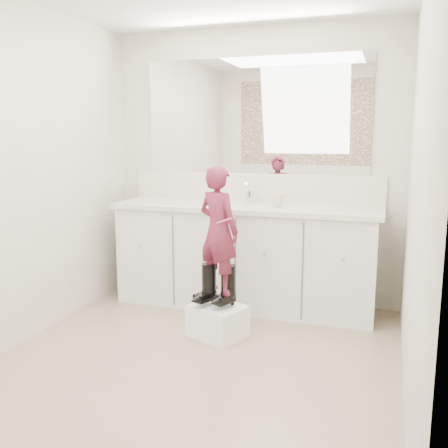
% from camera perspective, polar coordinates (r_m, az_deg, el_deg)
% --- Properties ---
extents(floor, '(3.00, 3.00, 0.00)m').
position_cam_1_polar(floor, '(3.38, -3.70, -15.76)').
color(floor, '#8B775B').
rests_on(floor, ground).
extents(wall_back, '(2.60, 0.00, 2.60)m').
position_cam_1_polar(wall_back, '(4.48, 3.44, 6.57)').
color(wall_back, '#BCB8A1').
rests_on(wall_back, floor).
extents(wall_front, '(2.60, 0.00, 2.60)m').
position_cam_1_polar(wall_front, '(1.78, -22.75, 0.44)').
color(wall_front, '#BCB8A1').
rests_on(wall_front, floor).
extents(wall_left, '(0.00, 3.00, 3.00)m').
position_cam_1_polar(wall_left, '(3.75, -22.73, 5.13)').
color(wall_left, '#BCB8A1').
rests_on(wall_left, floor).
extents(wall_right, '(0.00, 3.00, 3.00)m').
position_cam_1_polar(wall_right, '(2.83, 21.24, 3.86)').
color(wall_right, '#BCB8A1').
rests_on(wall_right, floor).
extents(vanity_cabinet, '(2.20, 0.55, 0.85)m').
position_cam_1_polar(vanity_cabinet, '(4.33, 2.38, -3.93)').
color(vanity_cabinet, silver).
rests_on(vanity_cabinet, floor).
extents(countertop, '(2.28, 0.58, 0.04)m').
position_cam_1_polar(countertop, '(4.23, 2.36, 1.88)').
color(countertop, beige).
rests_on(countertop, vanity_cabinet).
extents(backsplash, '(2.28, 0.03, 0.25)m').
position_cam_1_polar(backsplash, '(4.48, 3.36, 4.20)').
color(backsplash, beige).
rests_on(backsplash, countertop).
extents(mirror, '(2.00, 0.02, 1.00)m').
position_cam_1_polar(mirror, '(4.46, 3.46, 12.22)').
color(mirror, white).
rests_on(mirror, wall_back).
extents(dot_panel, '(2.00, 0.01, 1.20)m').
position_cam_1_polar(dot_panel, '(1.77, -23.55, 15.00)').
color(dot_panel, '#472819').
rests_on(dot_panel, wall_front).
extents(faucet, '(0.08, 0.08, 0.10)m').
position_cam_1_polar(faucet, '(4.38, 2.97, 3.08)').
color(faucet, silver).
rests_on(faucet, countertop).
extents(cup, '(0.12, 0.12, 0.11)m').
position_cam_1_polar(cup, '(4.16, 6.09, 2.70)').
color(cup, beige).
rests_on(cup, countertop).
extents(soap_bottle, '(0.10, 0.10, 0.19)m').
position_cam_1_polar(soap_bottle, '(4.26, -1.39, 3.51)').
color(soap_bottle, silver).
rests_on(soap_bottle, countertop).
extents(step_stool, '(0.46, 0.43, 0.24)m').
position_cam_1_polar(step_stool, '(3.76, -0.72, -11.05)').
color(step_stool, white).
rests_on(step_stool, floor).
extents(boot_left, '(0.18, 0.23, 0.31)m').
position_cam_1_polar(boot_left, '(3.71, -1.73, -6.87)').
color(boot_left, black).
rests_on(boot_left, step_stool).
extents(boot_right, '(0.18, 0.23, 0.31)m').
position_cam_1_polar(boot_right, '(3.66, 0.49, -7.09)').
color(boot_right, black).
rests_on(boot_right, step_stool).
extents(toddler, '(0.40, 0.33, 0.93)m').
position_cam_1_polar(toddler, '(3.59, -0.64, -0.72)').
color(toddler, '#982E4C').
rests_on(toddler, step_stool).
extents(toothbrush, '(0.13, 0.06, 0.06)m').
position_cam_1_polar(toothbrush, '(3.47, 0.02, 0.38)').
color(toothbrush, '#DE5687').
rests_on(toothbrush, toddler).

